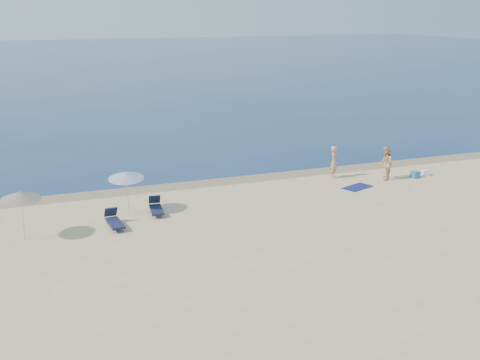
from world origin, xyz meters
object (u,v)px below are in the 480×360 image
person_left (334,162)px  blue_cooler (415,174)px  person_right (386,163)px  umbrella_near (126,175)px

person_left → blue_cooler: 4.52m
person_right → umbrella_near: bearing=-51.5°
person_left → umbrella_near: 11.82m
person_left → umbrella_near: size_ratio=0.86×
person_right → blue_cooler: bearing=118.3°
blue_cooler → umbrella_near: (-15.80, -0.47, 1.61)m
person_left → blue_cooler: (4.19, -1.53, -0.71)m
person_left → person_right: person_right is taller
umbrella_near → blue_cooler: bearing=16.9°
person_left → blue_cooler: size_ratio=3.67×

